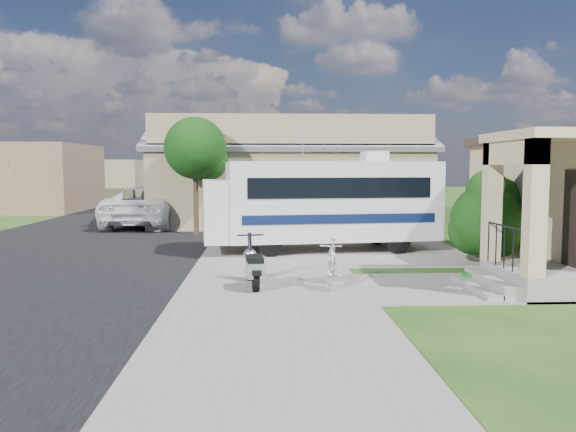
{
  "coord_description": "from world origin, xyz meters",
  "views": [
    {
      "loc": [
        -1.19,
        -12.92,
        2.66
      ],
      "look_at": [
        -0.5,
        2.5,
        1.3
      ],
      "focal_mm": 35.0,
      "sensor_mm": 36.0,
      "label": 1
    }
  ],
  "objects_px": {
    "shrub": "(488,217)",
    "scooter": "(253,267)",
    "motorhome": "(323,201)",
    "bicycle": "(332,266)",
    "pickup_truck": "(151,206)",
    "garden_hose": "(471,279)",
    "van": "(172,196)"
  },
  "relations": [
    {
      "from": "shrub",
      "to": "scooter",
      "type": "relative_size",
      "value": 1.53
    },
    {
      "from": "shrub",
      "to": "van",
      "type": "height_order",
      "value": "shrub"
    },
    {
      "from": "motorhome",
      "to": "shrub",
      "type": "height_order",
      "value": "motorhome"
    },
    {
      "from": "pickup_truck",
      "to": "shrub",
      "type": "bearing_deg",
      "value": 140.52
    },
    {
      "from": "shrub",
      "to": "van",
      "type": "relative_size",
      "value": 0.39
    },
    {
      "from": "van",
      "to": "garden_hose",
      "type": "bearing_deg",
      "value": -62.99
    },
    {
      "from": "scooter",
      "to": "van",
      "type": "relative_size",
      "value": 0.25
    },
    {
      "from": "scooter",
      "to": "pickup_truck",
      "type": "relative_size",
      "value": 0.26
    },
    {
      "from": "pickup_truck",
      "to": "garden_hose",
      "type": "bearing_deg",
      "value": 131.81
    },
    {
      "from": "bicycle",
      "to": "garden_hose",
      "type": "bearing_deg",
      "value": 18.46
    },
    {
      "from": "shrub",
      "to": "scooter",
      "type": "height_order",
      "value": "shrub"
    },
    {
      "from": "bicycle",
      "to": "garden_hose",
      "type": "distance_m",
      "value": 3.3
    },
    {
      "from": "motorhome",
      "to": "bicycle",
      "type": "height_order",
      "value": "motorhome"
    },
    {
      "from": "van",
      "to": "shrub",
      "type": "bearing_deg",
      "value": -57.38
    },
    {
      "from": "garden_hose",
      "to": "motorhome",
      "type": "bearing_deg",
      "value": 120.42
    },
    {
      "from": "motorhome",
      "to": "garden_hose",
      "type": "xyz_separation_m",
      "value": [
        2.9,
        -4.93,
        -1.48
      ]
    },
    {
      "from": "shrub",
      "to": "pickup_truck",
      "type": "height_order",
      "value": "shrub"
    },
    {
      "from": "scooter",
      "to": "van",
      "type": "xyz_separation_m",
      "value": [
        -5.08,
        20.9,
        0.47
      ]
    },
    {
      "from": "shrub",
      "to": "pickup_truck",
      "type": "relative_size",
      "value": 0.4
    },
    {
      "from": "van",
      "to": "garden_hose",
      "type": "distance_m",
      "value": 22.82
    },
    {
      "from": "garden_hose",
      "to": "bicycle",
      "type": "bearing_deg",
      "value": -173.57
    },
    {
      "from": "scooter",
      "to": "shrub",
      "type": "bearing_deg",
      "value": 15.9
    },
    {
      "from": "van",
      "to": "scooter",
      "type": "bearing_deg",
      "value": -75.51
    },
    {
      "from": "shrub",
      "to": "scooter",
      "type": "bearing_deg",
      "value": -156.94
    },
    {
      "from": "van",
      "to": "motorhome",
      "type": "bearing_deg",
      "value": -64.42
    },
    {
      "from": "shrub",
      "to": "garden_hose",
      "type": "height_order",
      "value": "shrub"
    },
    {
      "from": "motorhome",
      "to": "bicycle",
      "type": "xyz_separation_m",
      "value": [
        -0.36,
        -5.3,
        -1.08
      ]
    },
    {
      "from": "motorhome",
      "to": "bicycle",
      "type": "distance_m",
      "value": 5.42
    },
    {
      "from": "motorhome",
      "to": "pickup_truck",
      "type": "distance_m",
      "value": 10.6
    },
    {
      "from": "bicycle",
      "to": "van",
      "type": "height_order",
      "value": "van"
    },
    {
      "from": "motorhome",
      "to": "van",
      "type": "height_order",
      "value": "motorhome"
    },
    {
      "from": "shrub",
      "to": "scooter",
      "type": "xyz_separation_m",
      "value": [
        -6.23,
        -2.65,
        -0.83
      ]
    }
  ]
}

